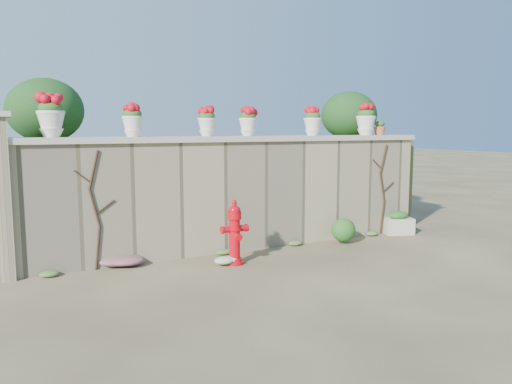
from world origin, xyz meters
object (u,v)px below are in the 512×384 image
terracotta_pot (380,129)px  planter_box (399,224)px  fire_hydrant (235,232)px  urn_pot_0 (51,116)px

terracotta_pot → planter_box: bearing=-60.4°
fire_hydrant → urn_pot_0: size_ratio=1.65×
planter_box → fire_hydrant: bearing=-151.9°
planter_box → terracotta_pot: bearing=140.5°
planter_box → terracotta_pot: 2.07m
terracotta_pot → urn_pot_0: bearing=180.0°
urn_pot_0 → terracotta_pot: size_ratio=2.17×
planter_box → urn_pot_0: urn_pot_0 is taller
planter_box → terracotta_pot: size_ratio=2.27×
terracotta_pot → fire_hydrant: bearing=-166.4°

